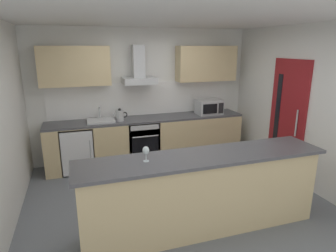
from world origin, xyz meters
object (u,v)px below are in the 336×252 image
at_px(microwave, 209,107).
at_px(kettle, 120,115).
at_px(oven, 142,140).
at_px(refrigerator, 77,149).
at_px(sink, 101,120).
at_px(range_hood, 139,72).
at_px(wine_glass, 146,151).

xyz_separation_m(microwave, kettle, (-1.83, -0.01, -0.04)).
distance_m(oven, refrigerator, 1.22).
relative_size(sink, kettle, 1.73).
bearing_deg(refrigerator, kettle, -2.20).
xyz_separation_m(sink, range_hood, (0.77, 0.12, 0.86)).
height_order(refrigerator, wine_glass, wine_glass).
xyz_separation_m(microwave, sink, (-2.18, 0.04, -0.12)).
xyz_separation_m(oven, refrigerator, (-1.22, -0.00, -0.03)).
height_order(oven, wine_glass, wine_glass).
height_order(oven, sink, sink).
relative_size(refrigerator, range_hood, 1.18).
xyz_separation_m(oven, sink, (-0.77, 0.01, 0.47)).
distance_m(sink, kettle, 0.36).
bearing_deg(kettle, range_hood, 21.39).
relative_size(oven, microwave, 1.60).
relative_size(kettle, range_hood, 0.40).
height_order(oven, range_hood, range_hood).
bearing_deg(refrigerator, microwave, -0.55).
distance_m(range_hood, wine_glass, 2.61).
relative_size(microwave, wine_glass, 2.81).
bearing_deg(range_hood, wine_glass, -100.92).
bearing_deg(sink, range_hood, 8.78).
bearing_deg(wine_glass, range_hood, 79.08).
height_order(sink, range_hood, range_hood).
height_order(microwave, kettle, microwave).
relative_size(refrigerator, kettle, 2.94).
xyz_separation_m(oven, microwave, (1.41, -0.03, 0.59)).
bearing_deg(microwave, range_hood, 173.65).
bearing_deg(wine_glass, kettle, 88.47).
bearing_deg(microwave, kettle, -179.82).
bearing_deg(microwave, sink, 178.98).
distance_m(kettle, range_hood, 0.90).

